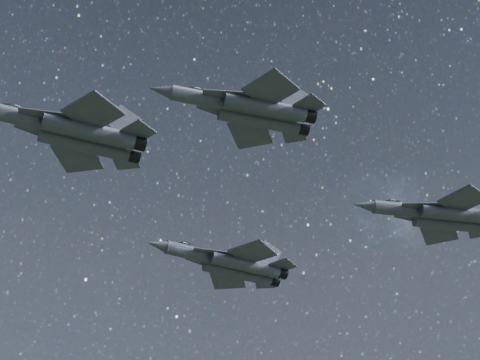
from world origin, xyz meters
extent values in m
cylinder|color=#353742|center=(-21.68, -1.66, 154.20)|extent=(8.54, 2.67, 1.77)
ellipsoid|color=#19232D|center=(-23.03, -1.80, 155.06)|extent=(2.81, 1.48, 0.87)
cube|color=#353742|center=(-15.81, -1.01, 154.15)|extent=(9.43, 2.70, 1.47)
cylinder|color=#353742|center=(-15.24, -2.09, 153.64)|extent=(9.67, 2.80, 1.77)
cylinder|color=#353742|center=(-15.49, 0.16, 153.64)|extent=(9.67, 2.80, 1.77)
cylinder|color=black|center=(-10.05, -1.52, 153.64)|extent=(1.64, 1.78, 1.63)
cylinder|color=black|center=(-10.30, 0.73, 153.64)|extent=(1.64, 1.78, 1.63)
cube|color=#353742|center=(-19.48, -2.96, 154.07)|extent=(5.98, 1.73, 0.14)
cube|color=#353742|center=(-19.81, 0.09, 154.07)|extent=(6.00, 2.94, 0.14)
cube|color=#353742|center=(-15.17, -4.82, 153.86)|extent=(6.41, 6.50, 0.23)
cube|color=#353742|center=(-16.01, 2.85, 153.86)|extent=(6.00, 6.27, 0.23)
cube|color=#353742|center=(-10.34, -3.04, 153.86)|extent=(3.78, 3.83, 0.17)
cube|color=#353742|center=(-10.91, 2.15, 153.86)|extent=(3.53, 3.65, 0.17)
cube|color=#353742|center=(-11.94, -2.02, 155.79)|extent=(3.96, 0.62, 4.04)
cube|color=#353742|center=(-12.25, 0.80, 155.79)|extent=(3.90, 0.92, 4.04)
cylinder|color=#353742|center=(-0.97, 10.36, 148.39)|extent=(7.71, 2.83, 1.59)
cone|color=#353742|center=(-5.80, 9.55, 148.39)|extent=(2.65, 1.82, 1.43)
ellipsoid|color=#19232D|center=(-2.17, 10.16, 149.15)|extent=(2.57, 1.46, 0.79)
cube|color=#353742|center=(4.27, 11.25, 148.34)|extent=(8.51, 2.91, 1.33)
cylinder|color=#353742|center=(4.84, 10.31, 147.88)|extent=(8.72, 3.00, 1.59)
cylinder|color=#353742|center=(4.50, 12.33, 147.88)|extent=(8.72, 3.00, 1.59)
cylinder|color=black|center=(9.47, 11.10, 147.88)|extent=(1.55, 1.67, 1.47)
cylinder|color=black|center=(9.13, 13.11, 147.88)|extent=(1.55, 1.67, 1.47)
cube|color=#353742|center=(1.08, 9.31, 148.27)|extent=(5.33, 1.25, 0.12)
cube|color=#353742|center=(0.62, 12.03, 148.27)|extent=(5.36, 2.92, 0.12)
cube|color=#353742|center=(5.05, 7.86, 148.08)|extent=(5.82, 5.86, 0.20)
cube|color=#353742|center=(3.89, 14.71, 148.08)|extent=(5.26, 5.54, 0.20)
cube|color=#353742|center=(9.29, 9.72, 148.08)|extent=(3.44, 3.46, 0.15)
cube|color=#353742|center=(8.51, 14.35, 148.08)|extent=(3.09, 3.21, 0.15)
cube|color=#353742|center=(7.80, 10.56, 149.82)|extent=(3.56, 0.61, 3.63)
cube|color=#353742|center=(7.38, 13.07, 149.82)|extent=(3.48, 1.03, 3.63)
cylinder|color=#353742|center=(-4.92, -11.65, 151.99)|extent=(7.08, 1.58, 1.49)
cone|color=#353742|center=(-9.50, -11.71, 151.99)|extent=(2.31, 1.37, 1.34)
ellipsoid|color=#19232D|center=(-6.06, -11.66, 152.71)|extent=(2.28, 1.03, 0.73)
cube|color=#353742|center=(0.05, -11.58, 151.94)|extent=(7.84, 1.54, 1.24)
cylinder|color=#353742|center=(0.44, -12.53, 151.51)|extent=(8.04, 1.60, 1.49)
cylinder|color=#353742|center=(0.41, -10.62, 151.51)|extent=(8.04, 1.60, 1.49)
cylinder|color=black|center=(4.83, -12.47, 151.51)|extent=(1.26, 1.39, 1.37)
cylinder|color=black|center=(4.80, -10.56, 151.51)|extent=(1.26, 1.39, 1.37)
cube|color=#353742|center=(-3.18, -12.91, 151.88)|extent=(5.07, 1.92, 0.11)
cube|color=#353742|center=(-3.22, -10.34, 151.88)|extent=(5.07, 2.04, 0.11)
cube|color=#353742|center=(0.28, -14.82, 151.70)|extent=(5.27, 5.41, 0.19)
cube|color=#353742|center=(0.19, -8.33, 151.70)|extent=(5.23, 5.39, 0.19)
cube|color=#353742|center=(4.46, -13.72, 151.70)|extent=(3.11, 3.17, 0.14)
cube|color=#353742|center=(4.41, -9.33, 151.70)|extent=(3.08, 3.15, 0.14)
cube|color=#353742|center=(3.21, -12.73, 153.33)|extent=(3.32, 0.43, 3.40)
cube|color=#353742|center=(3.18, -10.35, 153.33)|extent=(3.32, 0.47, 3.40)
cylinder|color=#353742|center=(18.57, -3.94, 148.67)|extent=(7.14, 2.11, 1.48)
cone|color=#353742|center=(14.02, -3.54, 148.67)|extent=(2.39, 1.53, 1.33)
ellipsoid|color=#19232D|center=(17.43, -3.84, 149.39)|extent=(2.34, 1.20, 0.73)
cube|color=#353742|center=(23.49, -4.39, 148.63)|extent=(7.89, 2.12, 1.24)
cylinder|color=#353742|center=(23.79, -5.37, 148.20)|extent=(8.09, 2.19, 1.48)
cylinder|color=#353742|center=(23.96, -3.47, 148.20)|extent=(8.09, 2.19, 1.48)
cube|color=#353742|center=(20.16, -5.38, 148.56)|extent=(5.04, 2.38, 0.11)
cube|color=#353742|center=(20.39, -2.82, 148.56)|extent=(5.02, 1.55, 0.11)
cube|color=#353742|center=(23.39, -7.62, 148.39)|extent=(5.07, 5.28, 0.19)
cube|color=#353742|center=(23.97, -1.18, 148.39)|extent=(5.35, 5.44, 0.19)
cube|color=#353742|center=(28.04, -2.60, 148.39)|extent=(3.16, 3.20, 0.14)
cube|color=#353742|center=(26.51, -5.85, 150.01)|extent=(3.28, 0.71, 3.38)
cube|color=#353742|center=(26.72, -3.48, 150.01)|extent=(3.31, 0.50, 3.38)
camera|label=1|loc=(-15.45, -61.66, 104.62)|focal=55.00mm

